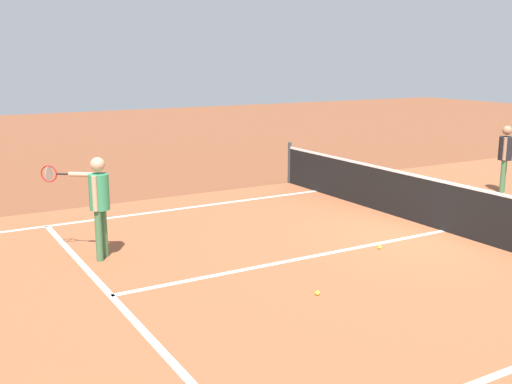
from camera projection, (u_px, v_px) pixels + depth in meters
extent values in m
plane|color=brown|center=(443.00, 231.00, 11.51)|extent=(60.00, 60.00, 0.00)
cube|color=#9E5433|center=(443.00, 231.00, 11.51)|extent=(10.62, 24.40, 0.00)
cube|color=white|center=(71.00, 223.00, 12.06)|extent=(0.10, 11.89, 0.01)
cube|color=white|center=(111.00, 296.00, 8.36)|extent=(8.22, 0.10, 0.01)
cube|color=white|center=(303.00, 258.00, 9.94)|extent=(0.10, 6.40, 0.01)
cylinder|color=#33383D|center=(290.00, 163.00, 15.86)|extent=(0.09, 0.09, 1.07)
cube|color=black|center=(445.00, 208.00, 11.41)|extent=(10.58, 0.02, 0.91)
cube|color=white|center=(446.00, 183.00, 11.31)|extent=(10.58, 0.03, 0.05)
cylinder|color=#3F7247|center=(99.00, 236.00, 9.72)|extent=(0.11, 0.11, 0.82)
cylinder|color=#3F7247|center=(104.00, 232.00, 9.94)|extent=(0.11, 0.11, 0.82)
cylinder|color=#338C59|center=(99.00, 192.00, 9.68)|extent=(0.32, 0.32, 0.58)
sphere|color=tan|center=(98.00, 164.00, 9.59)|extent=(0.23, 0.23, 0.23)
cylinder|color=tan|center=(95.00, 194.00, 9.51)|extent=(0.08, 0.08, 0.56)
cylinder|color=tan|center=(86.00, 175.00, 9.83)|extent=(0.41, 0.49, 0.08)
cylinder|color=black|center=(63.00, 174.00, 9.88)|extent=(0.16, 0.19, 0.03)
torus|color=red|center=(49.00, 174.00, 9.92)|extent=(0.19, 0.24, 0.28)
cylinder|color=silver|center=(49.00, 174.00, 9.92)|extent=(0.20, 0.16, 0.25)
cylinder|color=#3F7247|center=(504.00, 175.00, 14.85)|extent=(0.11, 0.11, 0.80)
cylinder|color=#3F7247|center=(503.00, 177.00, 14.66)|extent=(0.11, 0.11, 0.80)
cylinder|color=black|center=(506.00, 148.00, 14.61)|extent=(0.32, 0.32, 0.56)
sphere|color=#A87A5B|center=(507.00, 130.00, 14.52)|extent=(0.22, 0.22, 0.22)
cylinder|color=#A87A5B|center=(506.00, 147.00, 14.75)|extent=(0.08, 0.08, 0.55)
cylinder|color=#A87A5B|center=(505.00, 149.00, 14.46)|extent=(0.08, 0.08, 0.55)
sphere|color=#CCE033|center=(380.00, 247.00, 10.41)|extent=(0.07, 0.07, 0.07)
sphere|color=#CCE033|center=(317.00, 293.00, 8.38)|extent=(0.07, 0.07, 0.07)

